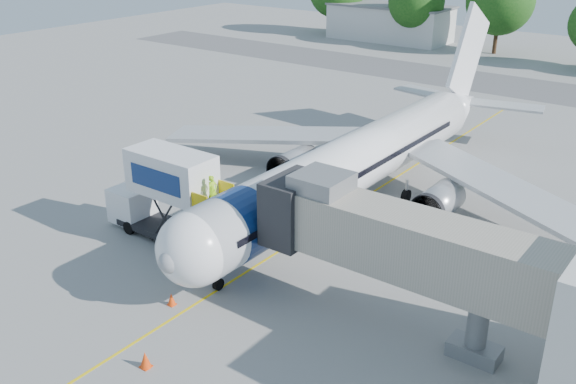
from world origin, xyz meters
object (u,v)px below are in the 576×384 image
Objects in this scene: catering_hiloader at (165,195)px; aircraft at (359,160)px; jet_bridge at (387,239)px; ground_tug at (180,382)px.

aircraft is at bearing 60.60° from catering_hiloader.
jet_bridge is at bearing -54.30° from aircraft.
jet_bridge reaches higher than catering_hiloader.
ground_tug is at bearing -78.53° from aircraft.
catering_hiloader is 14.06m from ground_tug.
ground_tug is (10.40, -9.23, -2.10)m from catering_hiloader.
ground_tug is (-3.86, -9.23, -3.68)m from jet_bridge.
jet_bridge is (7.99, -11.12, 1.39)m from aircraft.
aircraft reaches higher than ground_tug.
catering_hiloader is at bearing -179.99° from jet_bridge.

